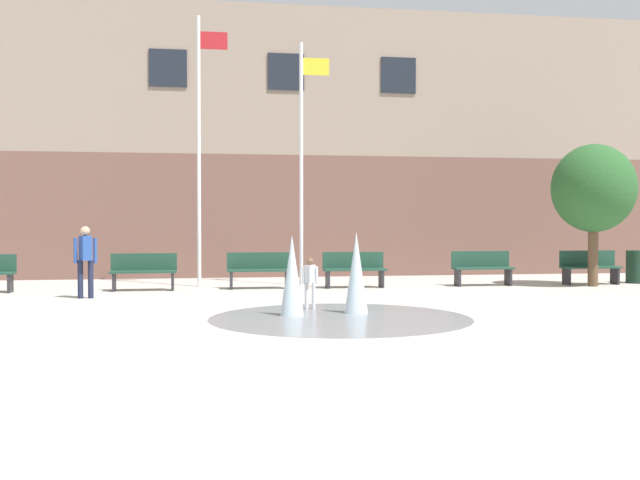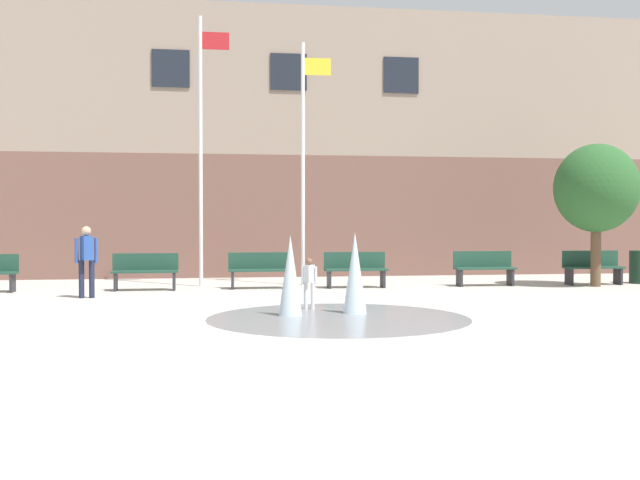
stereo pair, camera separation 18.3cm
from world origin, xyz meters
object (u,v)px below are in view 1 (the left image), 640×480
at_px(adult_watching, 85,256).
at_px(park_bench_under_left_flagpole, 259,270).
at_px(flagpole_right, 303,156).
at_px(street_tree_near_building, 594,189).
at_px(park_bench_left_of_flagpoles, 144,271).
at_px(child_in_fountain, 310,279).
at_px(park_bench_far_right, 590,267).
at_px(park_bench_center, 354,269).
at_px(flagpole_left, 200,143).
at_px(park_bench_under_right_flagpole, 482,268).
at_px(trash_can, 637,267).

bearing_deg(adult_watching, park_bench_under_left_flagpole, -90.13).
bearing_deg(park_bench_under_left_flagpole, flagpole_right, 34.94).
distance_m(park_bench_under_left_flagpole, street_tree_near_building, 8.96).
relative_size(park_bench_left_of_flagpoles, street_tree_near_building, 0.43).
distance_m(park_bench_left_of_flagpoles, street_tree_near_building, 11.72).
bearing_deg(park_bench_left_of_flagpoles, child_in_fountain, -52.32).
height_order(park_bench_under_left_flagpole, street_tree_near_building, street_tree_near_building).
relative_size(child_in_fountain, flagpole_right, 0.15).
bearing_deg(park_bench_under_left_flagpole, park_bench_far_right, -0.96).
distance_m(park_bench_center, park_bench_far_right, 6.47).
height_order(park_bench_far_right, flagpole_right, flagpole_right).
bearing_deg(flagpole_left, park_bench_under_left_flagpole, -30.64).
distance_m(park_bench_left_of_flagpoles, flagpole_left, 3.68).
bearing_deg(adult_watching, park_bench_center, -99.74).
bearing_deg(park_bench_left_of_flagpoles, park_bench_center, -0.15).
bearing_deg(park_bench_under_right_flagpole, flagpole_left, 172.72).
bearing_deg(street_tree_near_building, park_bench_under_right_flagpole, 167.17).
bearing_deg(flagpole_left, child_in_fountain, -69.03).
bearing_deg(adult_watching, park_bench_left_of_flagpoles, -58.14).
xyz_separation_m(park_bench_far_right, flagpole_right, (-7.67, 1.01, 2.97)).
distance_m(park_bench_center, flagpole_left, 5.17).
height_order(park_bench_under_left_flagpole, child_in_fountain, child_in_fountain).
bearing_deg(adult_watching, flagpole_right, -87.40).
bearing_deg(trash_can, park_bench_under_left_flagpole, -179.77).
bearing_deg(trash_can, park_bench_center, -178.89).
bearing_deg(park_bench_under_right_flagpole, park_bench_under_left_flagpole, 179.25).
height_order(park_bench_under_left_flagpole, park_bench_far_right, same).
distance_m(park_bench_far_right, street_tree_near_building, 2.16).
distance_m(adult_watching, flagpole_left, 4.61).
distance_m(park_bench_under_left_flagpole, park_bench_under_right_flagpole, 5.89).
height_order(flagpole_right, street_tree_near_building, flagpole_right).
relative_size(park_bench_under_left_flagpole, flagpole_right, 0.25).
height_order(park_bench_center, flagpole_right, flagpole_right).
height_order(park_bench_under_right_flagpole, adult_watching, adult_watching).
bearing_deg(park_bench_under_left_flagpole, park_bench_center, -2.65).
xyz_separation_m(adult_watching, trash_can, (14.36, 1.83, -0.48)).
distance_m(park_bench_left_of_flagpoles, flagpole_right, 5.13).
xyz_separation_m(park_bench_center, flagpole_left, (-3.89, 0.97, 3.27)).
height_order(flagpole_left, trash_can, flagpole_left).
relative_size(adult_watching, flagpole_left, 0.23).
bearing_deg(park_bench_center, park_bench_left_of_flagpoles, 179.85).
relative_size(trash_can, street_tree_near_building, 0.24).
xyz_separation_m(adult_watching, flagpole_right, (5.20, 2.65, 2.51)).
bearing_deg(park_bench_left_of_flagpoles, park_bench_far_right, -0.25).
bearing_deg(park_bench_center, street_tree_near_building, -5.49).
bearing_deg(child_in_fountain, trash_can, -22.58).
distance_m(trash_can, street_tree_near_building, 2.81).
bearing_deg(park_bench_under_right_flagpole, child_in_fountain, -139.35).
relative_size(park_bench_under_right_flagpole, adult_watching, 1.01).
xyz_separation_m(park_bench_center, street_tree_near_building, (6.25, -0.60, 2.07)).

